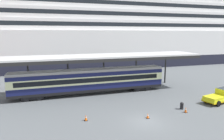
# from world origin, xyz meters

# --- Properties ---
(ground_plane) EXTENTS (400.00, 400.00, 0.00)m
(ground_plane) POSITION_xyz_m (0.00, 0.00, 0.00)
(ground_plane) COLOR #565B5F
(cruise_ship) EXTENTS (151.17, 31.61, 39.97)m
(cruise_ship) POSITION_xyz_m (-13.11, 49.47, 13.52)
(cruise_ship) COLOR #1C1E2D
(cruise_ship) RESTS_ON ground
(platform_canopy) EXTENTS (38.39, 6.33, 6.27)m
(platform_canopy) POSITION_xyz_m (-3.49, 13.44, 5.99)
(platform_canopy) COLOR silver
(platform_canopy) RESTS_ON ground
(train_carriage) EXTENTS (24.78, 2.81, 4.11)m
(train_carriage) POSITION_xyz_m (-3.49, 12.99, 2.31)
(train_carriage) COLOR black
(train_carriage) RESTS_ON ground
(service_truck) EXTENTS (5.51, 3.06, 2.02)m
(service_truck) POSITION_xyz_m (13.66, 2.97, 0.99)
(service_truck) COLOR yellow
(service_truck) RESTS_ON ground
(traffic_cone_near) EXTENTS (0.36, 0.36, 0.73)m
(traffic_cone_near) POSITION_xyz_m (-6.36, 2.43, 0.36)
(traffic_cone_near) COLOR black
(traffic_cone_near) RESTS_ON ground
(traffic_cone_mid) EXTENTS (0.36, 0.36, 0.63)m
(traffic_cone_mid) POSITION_xyz_m (0.68, 0.85, 0.31)
(traffic_cone_mid) COLOR black
(traffic_cone_mid) RESTS_ON ground
(traffic_cone_far) EXTENTS (0.36, 0.36, 0.74)m
(traffic_cone_far) POSITION_xyz_m (6.10, 1.04, 0.36)
(traffic_cone_far) COLOR black
(traffic_cone_far) RESTS_ON ground
(quay_bollard) EXTENTS (0.48, 0.48, 0.96)m
(quay_bollard) POSITION_xyz_m (6.36, 2.22, 0.52)
(quay_bollard) COLOR black
(quay_bollard) RESTS_ON ground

